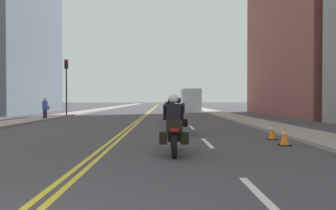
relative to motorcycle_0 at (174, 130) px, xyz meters
name	(u,v)px	position (x,y,z in m)	size (l,w,h in m)	color
ground_plane	(153,109)	(-2.04, 42.10, -0.65)	(264.00, 264.00, 0.00)	#413F45
sidewalk_left	(106,109)	(-9.60, 42.10, -0.59)	(2.12, 144.00, 0.12)	gray
sidewalk_right	(200,109)	(5.52, 42.10, -0.59)	(2.12, 144.00, 0.12)	gray
centreline_yellow_inner	(152,109)	(-2.16, 42.10, -0.65)	(0.12, 132.00, 0.01)	yellow
centreline_yellow_outer	(154,109)	(-1.92, 42.10, -0.65)	(0.12, 132.00, 0.01)	yellow
lane_dashes_white	(178,114)	(1.21, 23.10, -0.65)	(0.14, 56.40, 0.01)	silver
building_left_1	(13,43)	(-17.15, 26.90, 7.14)	(6.14, 15.32, 15.58)	slate
motorcycle_0	(174,130)	(0.00, 0.00, 0.00)	(0.76, 2.22, 1.63)	black
motorcycle_1	(178,119)	(0.36, 5.01, 0.00)	(0.77, 2.29, 1.58)	black
motorcycle_2	(170,114)	(0.10, 9.97, -0.01)	(0.77, 2.10, 1.57)	black
motorcycle_3	(170,111)	(0.19, 15.41, 0.00)	(0.76, 2.13, 1.60)	black
traffic_cone_0	(285,136)	(3.62, 1.48, -0.33)	(0.35, 0.35, 0.64)	black
traffic_cone_1	(272,131)	(3.74, 2.99, -0.32)	(0.34, 0.34, 0.66)	black
traffic_light_near	(66,77)	(-8.93, 19.53, 2.82)	(0.28, 0.38, 5.05)	black
pedestrian_1	(45,108)	(-9.03, 14.73, 0.19)	(0.50, 0.35, 1.63)	#2A2432
parked_truck	(190,101)	(3.06, 31.23, 0.62)	(2.20, 6.50, 2.80)	beige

